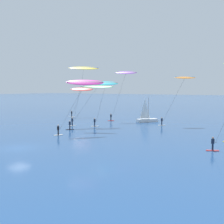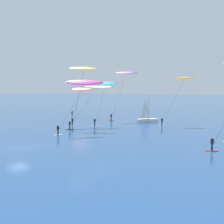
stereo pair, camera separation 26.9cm
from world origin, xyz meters
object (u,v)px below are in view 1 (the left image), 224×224
kitesurfer_magenta (84,85)px  kitesurfer_orange (183,81)px  kitesurfer_purple (125,77)px  kitesurfer_red (81,91)px  kitesurfer_yellow (83,72)px  kitesurfer_cyan (105,86)px  sailboat_near (148,119)px  kitesurfer_green (95,90)px

kitesurfer_magenta → kitesurfer_orange: (9.64, 19.71, 0.91)m
kitesurfer_magenta → kitesurfer_purple: 20.59m
kitesurfer_red → kitesurfer_yellow: (11.53, -12.94, 3.97)m
kitesurfer_orange → kitesurfer_cyan: bearing=-141.8°
kitesurfer_red → kitesurfer_purple: kitesurfer_purple is taller
kitesurfer_magenta → kitesurfer_orange: bearing=63.9°
sailboat_near → kitesurfer_green: size_ratio=0.69×
sailboat_near → kitesurfer_green: (-2.36, -16.76, 6.65)m
sailboat_near → kitesurfer_green: kitesurfer_green is taller
kitesurfer_yellow → kitesurfer_orange: 20.29m
kitesurfer_orange → kitesurfer_magenta: bearing=-116.1°
kitesurfer_green → kitesurfer_cyan: 5.70m
kitesurfer_cyan → kitesurfer_magenta: bearing=-74.4°
kitesurfer_orange → kitesurfer_yellow: bearing=-146.1°
kitesurfer_purple → kitesurfer_orange: bearing=-1.2°
sailboat_near → kitesurfer_cyan: kitesurfer_cyan is taller
kitesurfer_magenta → kitesurfer_purple: (-4.36, 20.00, 2.23)m
kitesurfer_red → kitesurfer_orange: 28.40m
sailboat_near → kitesurfer_purple: (-5.57, -1.27, 9.63)m
sailboat_near → kitesurfer_yellow: kitesurfer_yellow is taller
kitesurfer_red → kitesurfer_purple: (14.27, -1.37, 3.36)m
kitesurfer_green → kitesurfer_cyan: kitesurfer_cyan is taller
kitesurfer_magenta → kitesurfer_orange: 21.96m
kitesurfer_yellow → sailboat_near: bearing=57.1°
kitesurfer_purple → kitesurfer_cyan: bearing=-81.1°
kitesurfer_yellow → kitesurfer_cyan: kitesurfer_yellow is taller
kitesurfer_green → kitesurfer_orange: bearing=54.6°
sailboat_near → kitesurfer_red: kitesurfer_red is taller
kitesurfer_purple → kitesurfer_orange: (14.01, -0.29, -1.32)m
kitesurfer_magenta → kitesurfer_cyan: kitesurfer_magenta is taller
kitesurfer_red → kitesurfer_cyan: (15.86, -11.44, 1.08)m
sailboat_near → kitesurfer_orange: (8.43, -1.57, 8.31)m
kitesurfer_green → kitesurfer_purple: (-3.22, 15.49, 2.98)m
kitesurfer_magenta → kitesurfer_yellow: (-7.11, 8.43, 2.83)m
kitesurfer_red → kitesurfer_purple: 14.73m
kitesurfer_orange → kitesurfer_red: bearing=176.6°
kitesurfer_green → kitesurfer_purple: bearing=101.7°
kitesurfer_red → kitesurfer_magenta: kitesurfer_magenta is taller
kitesurfer_red → kitesurfer_orange: size_ratio=0.78×
kitesurfer_cyan → kitesurfer_orange: size_ratio=0.90×
sailboat_near → kitesurfer_purple: 11.20m
kitesurfer_red → kitesurfer_magenta: bearing=-48.9°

